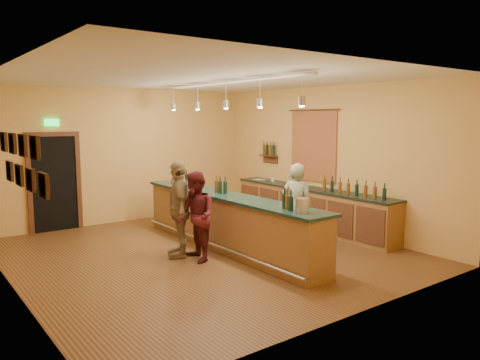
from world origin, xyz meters
TOP-DOWN VIEW (x-y plane):
  - floor at (0.00, 0.00)m, footprint 7.00×7.00m
  - ceiling at (0.00, 0.00)m, footprint 6.50×7.00m
  - wall_back at (0.00, 3.50)m, footprint 6.50×0.02m
  - wall_front at (0.00, -3.50)m, footprint 6.50×0.02m
  - wall_left at (-3.25, 0.00)m, footprint 0.02×7.00m
  - wall_right at (3.25, 0.00)m, footprint 0.02×7.00m
  - doorway at (-1.70, 3.47)m, footprint 1.15×0.09m
  - tapestry at (3.23, 0.40)m, footprint 0.03×1.40m
  - bottle_shelf at (3.17, 1.90)m, footprint 0.17×0.55m
  - picture_grid at (-3.21, -0.75)m, footprint 0.06×2.20m
  - back_counter at (2.97, 0.18)m, footprint 0.60×4.55m
  - tasting_bar at (0.51, -0.00)m, footprint 0.73×5.10m
  - pendant_track at (0.51, -0.00)m, footprint 0.11×4.60m
  - bartender at (1.45, -0.95)m, footprint 0.62×0.72m
  - customer_a at (-0.38, -0.34)m, footprint 0.71×0.85m
  - customer_b at (-0.47, 0.08)m, footprint 0.81×1.11m
  - bar_stool at (1.12, 2.20)m, footprint 0.37×0.37m

SIDE VIEW (x-z plane):
  - floor at x=0.00m, z-range 0.00..0.00m
  - back_counter at x=2.97m, z-range -0.15..1.12m
  - tasting_bar at x=0.51m, z-range -0.08..1.30m
  - bar_stool at x=1.12m, z-range 0.24..1.01m
  - customer_a at x=-0.38m, z-range 0.00..1.58m
  - bartender at x=1.45m, z-range 0.00..1.67m
  - customer_b at x=-0.47m, z-range 0.00..1.75m
  - doorway at x=-1.70m, z-range -0.11..2.36m
  - wall_back at x=0.00m, z-range 0.00..3.20m
  - wall_front at x=0.00m, z-range 0.00..3.20m
  - wall_left at x=-3.25m, z-range 0.00..3.20m
  - wall_right at x=3.25m, z-range 0.00..3.20m
  - bottle_shelf at x=3.17m, z-range 1.39..1.94m
  - tapestry at x=3.23m, z-range 1.05..2.65m
  - picture_grid at x=-3.21m, z-range 1.60..2.30m
  - pendant_track at x=0.51m, z-range 2.73..3.24m
  - ceiling at x=0.00m, z-range 3.19..3.21m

